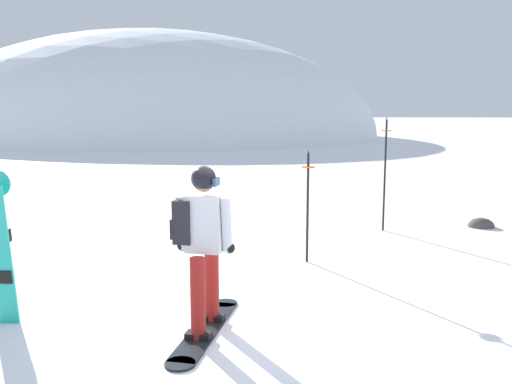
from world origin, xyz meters
The scene contains 6 objects.
ground_plane centered at (0.00, 0.00, 0.00)m, with size 300.00×300.00×0.00m, color white.
ridge_peak_main centered at (-11.35, 38.54, 0.00)m, with size 36.36×32.73×16.84m.
snowboarder_main centered at (-0.54, -0.43, 0.92)m, with size 0.65×1.83×1.71m.
piste_marker_near centered at (2.07, 4.48, 1.21)m, with size 0.20×0.20×2.14m.
piste_marker_far centered at (0.59, 2.23, 0.97)m, with size 0.20×0.20×1.69m.
rock_dark centered at (4.02, 4.92, 0.00)m, with size 0.51×0.43×0.36m.
Camera 1 is at (0.39, -5.71, 2.27)m, focal length 38.11 mm.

